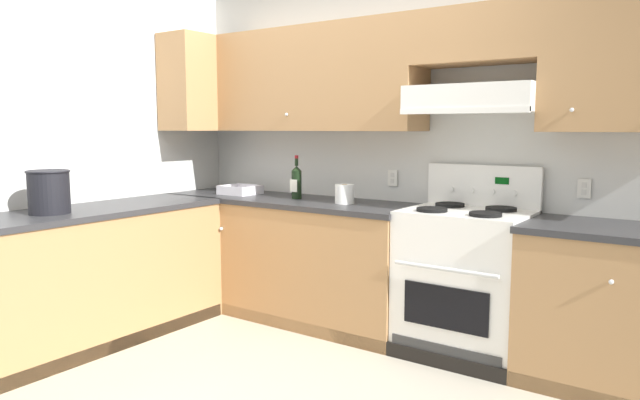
% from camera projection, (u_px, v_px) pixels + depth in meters
% --- Properties ---
extents(ground_plane, '(7.04, 7.04, 0.00)m').
position_uv_depth(ground_plane, '(224.00, 388.00, 3.29)').
color(ground_plane, '#B2AA99').
extents(wall_back, '(4.68, 0.57, 2.55)m').
position_uv_depth(wall_back, '(416.00, 123.00, 4.12)').
color(wall_back, silver).
rests_on(wall_back, ground_plane).
extents(wall_left, '(0.47, 4.00, 2.55)m').
position_uv_depth(wall_left, '(82.00, 143.00, 4.22)').
color(wall_left, silver).
rests_on(wall_left, ground_plane).
extents(counter_back_run, '(3.60, 0.65, 0.91)m').
position_uv_depth(counter_back_run, '(355.00, 268.00, 4.19)').
color(counter_back_run, '#A87A4C').
rests_on(counter_back_run, ground_plane).
extents(counter_left_run, '(0.63, 1.91, 0.91)m').
position_uv_depth(counter_left_run, '(87.00, 277.00, 3.94)').
color(counter_left_run, '#A87A4C').
rests_on(counter_left_run, ground_plane).
extents(stove, '(0.76, 0.62, 1.20)m').
position_uv_depth(stove, '(465.00, 281.00, 3.74)').
color(stove, white).
rests_on(stove, ground_plane).
extents(wine_bottle, '(0.08, 0.08, 0.33)m').
position_uv_depth(wine_bottle, '(297.00, 181.00, 4.45)').
color(wine_bottle, black).
rests_on(wine_bottle, counter_back_run).
extents(bowl, '(0.28, 0.26, 0.07)m').
position_uv_depth(bowl, '(240.00, 191.00, 4.77)').
color(bowl, silver).
rests_on(bowl, counter_back_run).
extents(bucket, '(0.26, 0.26, 0.27)m').
position_uv_depth(bucket, '(49.00, 191.00, 3.67)').
color(bucket, black).
rests_on(bucket, counter_left_run).
extents(paper_towel_roll, '(0.14, 0.14, 0.14)m').
position_uv_depth(paper_towel_roll, '(345.00, 194.00, 4.17)').
color(paper_towel_roll, white).
rests_on(paper_towel_roll, counter_back_run).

